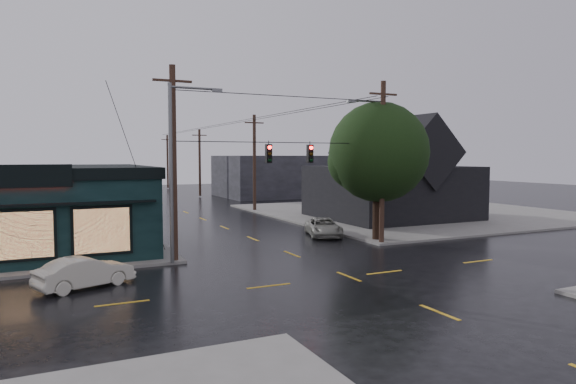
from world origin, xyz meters
name	(u,v)px	position (x,y,z in m)	size (l,w,h in m)	color
ground_plane	(349,277)	(0.00, 0.00, 0.00)	(160.00, 160.00, 0.00)	black
sidewalk_ne	(413,212)	(20.00, 20.00, 0.07)	(28.00, 28.00, 0.15)	slate
ne_building	(391,168)	(15.00, 17.00, 4.47)	(12.60, 11.60, 8.75)	black
corner_tree	(379,153)	(7.00, 7.61, 5.76)	(6.46, 6.46, 8.87)	black
utility_pole_nw	(175,263)	(-6.50, 6.50, 0.00)	(2.00, 0.32, 10.15)	black
utility_pole_ne	(381,244)	(6.50, 6.50, 0.00)	(2.00, 0.32, 10.15)	black
utility_pole_far_a	(255,211)	(6.50, 28.00, 0.00)	(2.00, 0.32, 9.65)	black
utility_pole_far_b	(200,197)	(6.50, 48.00, 0.00)	(2.00, 0.32, 9.15)	black
utility_pole_far_c	(168,189)	(6.50, 68.00, 0.00)	(2.00, 0.32, 9.15)	black
span_signal_assembly	(290,153)	(0.10, 6.50, 5.70)	(13.00, 0.48, 1.23)	black
streetlight_nw	(172,266)	(-6.80, 5.80, 0.00)	(5.40, 0.30, 9.15)	slate
streetlight_ne	(381,242)	(7.00, 7.20, 0.00)	(5.40, 0.30, 9.15)	slate
bg_building_west	(29,188)	(-14.00, 40.00, 2.20)	(12.00, 10.00, 4.40)	#41352F
bg_building_east	(273,176)	(16.00, 45.00, 2.80)	(14.00, 12.00, 5.60)	#222327
sedan_cream	(85,272)	(-11.09, 3.05, 0.66)	(1.39, 3.99, 1.31)	beige
suv_silver	(323,227)	(4.83, 10.95, 0.62)	(2.07, 4.50, 1.25)	gray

